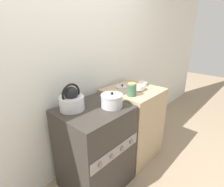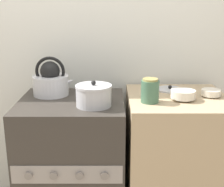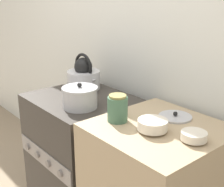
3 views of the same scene
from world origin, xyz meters
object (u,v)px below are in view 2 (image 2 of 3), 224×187
Objects in this scene: kettle at (53,81)px; enamel_bowl at (185,94)px; cooking_pot at (95,95)px; storage_jar at (151,91)px; loose_pot_lid at (171,89)px; small_ceramic_bowl at (212,93)px; stove at (75,166)px.

kettle is 0.84m from enamel_bowl.
enamel_bowl is at bearing 6.03° from cooking_pot.
kettle is 0.66m from storage_jar.
enamel_bowl is at bearing -79.96° from loose_pot_lid.
kettle reaches higher than loose_pot_lid.
small_ceramic_bowl is (0.19, 0.07, -0.01)m from enamel_bowl.
small_ceramic_bowl reaches higher than loose_pot_lid.
stove is 6.36× the size of storage_jar.
stove is 4.26× the size of cooking_pot.
enamel_bowl is 1.03× the size of storage_jar.
storage_jar is 0.32m from loose_pot_lid.
enamel_bowl is 1.24× the size of small_ceramic_bowl.
small_ceramic_bowl is at bearing 9.77° from cooking_pot.
small_ceramic_bowl is at bearing 16.13° from storage_jar.
enamel_bowl reaches higher than loose_pot_lid.
enamel_bowl is at bearing 12.62° from storage_jar.
storage_jar reaches higher than loose_pot_lid.
cooking_pot reaches higher than stove.
kettle is 2.38× the size of small_ceramic_bowl.
cooking_pot is 1.79× the size of small_ceramic_bowl.
storage_jar is (0.47, -0.09, 0.54)m from stove.
kettle is at bearing 167.91° from enamel_bowl.
loose_pot_lid is (0.17, 0.26, -0.06)m from storage_jar.
kettle is at bearing 173.90° from small_ceramic_bowl.
loose_pot_lid is (0.64, 0.17, 0.48)m from stove.
storage_jar is at bearing -19.77° from kettle.
storage_jar is at bearing -163.87° from small_ceramic_bowl.
small_ceramic_bowl is (0.72, 0.12, -0.02)m from cooking_pot.
enamel_bowl is (0.82, -0.18, -0.04)m from kettle.
cooking_pot is 0.53m from enamel_bowl.
enamel_bowl is 0.82× the size of loose_pot_lid.
stove is 1.00m from small_ceramic_bowl.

